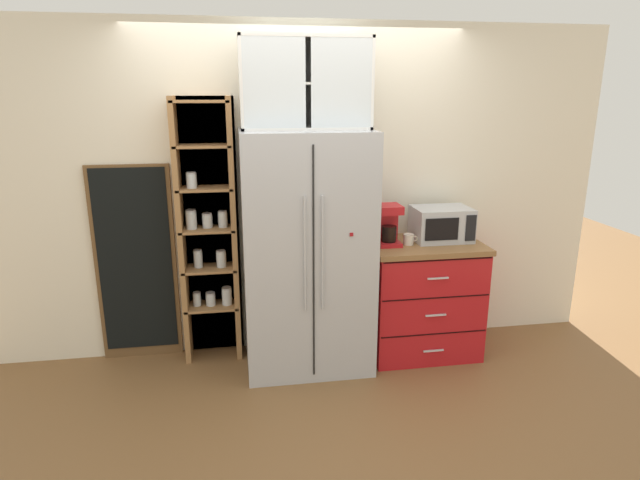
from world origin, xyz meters
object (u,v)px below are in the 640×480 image
at_px(mug_cream, 409,239).
at_px(mug_sage, 427,238).
at_px(bottle_clear, 422,226).
at_px(coffee_maker, 388,224).
at_px(refrigerator, 307,252).
at_px(microwave, 441,224).
at_px(chalkboard_menu, 136,264).

xyz_separation_m(mug_cream, mug_sage, (0.14, -0.00, 0.01)).
xyz_separation_m(mug_sage, bottle_clear, (-0.00, 0.13, 0.06)).
bearing_deg(bottle_clear, coffee_maker, -164.99).
bearing_deg(bottle_clear, mug_cream, -139.36).
height_order(refrigerator, bottle_clear, refrigerator).
distance_m(microwave, chalkboard_menu, 2.38).
height_order(bottle_clear, chalkboard_menu, chalkboard_menu).
bearing_deg(bottle_clear, refrigerator, -172.32).
height_order(microwave, mug_cream, microwave).
bearing_deg(coffee_maker, mug_sage, -8.69).
distance_m(refrigerator, coffee_maker, 0.66).
height_order(microwave, chalkboard_menu, chalkboard_menu).
bearing_deg(chalkboard_menu, microwave, -5.46).
xyz_separation_m(refrigerator, chalkboard_menu, (-1.28, 0.31, -0.12)).
relative_size(microwave, bottle_clear, 1.69).
distance_m(coffee_maker, mug_sage, 0.32).
relative_size(mug_cream, chalkboard_menu, 0.07).
distance_m(coffee_maker, bottle_clear, 0.31).
bearing_deg(mug_sage, refrigerator, 179.96).
bearing_deg(chalkboard_menu, coffee_maker, -7.97).
bearing_deg(microwave, bottle_clear, 165.53).
height_order(coffee_maker, mug_sage, coffee_maker).
bearing_deg(mug_sage, coffee_maker, 171.31).
height_order(refrigerator, mug_sage, refrigerator).
distance_m(mug_sage, bottle_clear, 0.14).
relative_size(refrigerator, bottle_clear, 6.86).
bearing_deg(microwave, mug_cream, -163.75).
distance_m(refrigerator, chalkboard_menu, 1.32).
distance_m(coffee_maker, chalkboard_menu, 1.95).
bearing_deg(refrigerator, mug_cream, 0.20).
distance_m(mug_cream, mug_sage, 0.14).
distance_m(mug_cream, bottle_clear, 0.20).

